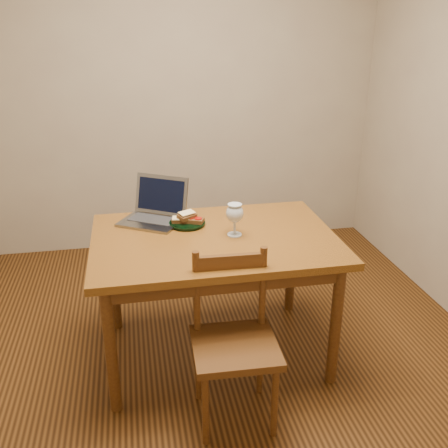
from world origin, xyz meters
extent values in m
cube|color=black|center=(0.00, 0.00, -0.01)|extent=(3.20, 3.20, 0.02)
cube|color=gray|center=(0.00, 1.61, 1.30)|extent=(3.20, 0.02, 2.60)
cube|color=gray|center=(0.00, -1.61, 1.30)|extent=(3.20, 0.02, 2.60)
cube|color=#4D2D0C|center=(0.00, -0.02, 0.72)|extent=(1.30, 0.90, 0.04)
cylinder|color=#40210D|center=(-0.57, -0.39, 0.35)|extent=(0.06, 0.06, 0.70)
cylinder|color=#40210D|center=(0.57, -0.39, 0.35)|extent=(0.06, 0.06, 0.70)
cylinder|color=#40210D|center=(-0.57, 0.35, 0.35)|extent=(0.06, 0.06, 0.70)
cylinder|color=#40210D|center=(0.57, 0.35, 0.35)|extent=(0.06, 0.06, 0.70)
cube|color=#40210D|center=(0.00, -0.54, 0.40)|extent=(0.41, 0.39, 0.04)
cube|color=#40210D|center=(0.00, -0.39, 0.75)|extent=(0.32, 0.04, 0.11)
cylinder|color=black|center=(-0.13, 0.17, 0.75)|extent=(0.21, 0.21, 0.02)
cube|color=slate|center=(-0.33, 0.23, 0.75)|extent=(0.40, 0.37, 0.01)
cube|color=slate|center=(-0.25, 0.36, 0.87)|extent=(0.32, 0.23, 0.22)
cube|color=black|center=(-0.25, 0.36, 0.87)|extent=(0.27, 0.19, 0.18)
camera|label=1|loc=(-0.41, -2.43, 1.82)|focal=40.00mm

